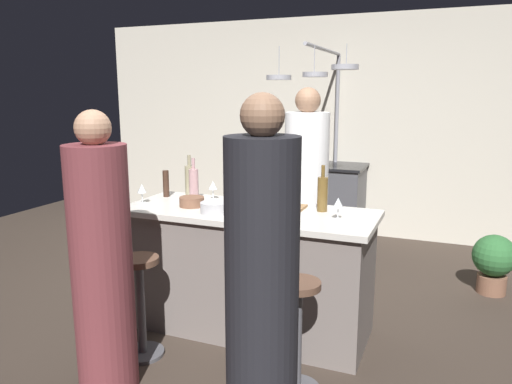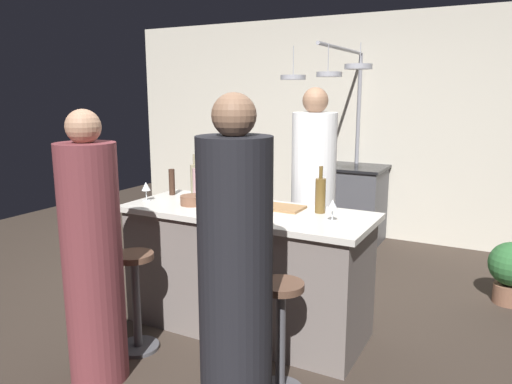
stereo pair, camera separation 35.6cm
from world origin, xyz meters
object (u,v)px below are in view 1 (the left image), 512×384
object	(u,v)px
mixing_bowl_steel	(214,208)
wine_bottle_amber	(322,193)
cutting_board	(282,207)
pepper_mill	(166,184)
bar_stool_left	(141,302)
bar_stool_right	(297,332)
chef	(306,200)
wine_glass_near_right_guest	(338,204)
mixing_bowl_wooden	(192,202)
guest_left	(102,265)
wine_glass_by_chef	(213,186)
wine_glass_near_left_guest	(142,189)
stove_range	(329,202)
guest_right	(262,285)
wine_bottle_rose	(194,184)
potted_plant	(494,260)
wine_bottle_white	(190,180)

from	to	relation	value
mixing_bowl_steel	wine_bottle_amber	bearing A→B (deg)	26.54
cutting_board	pepper_mill	bearing A→B (deg)	178.53
wine_bottle_amber	cutting_board	bearing A→B (deg)	-176.18
bar_stool_left	cutting_board	world-z (taller)	cutting_board
bar_stool_right	bar_stool_left	bearing A→B (deg)	180.00
chef	bar_stool_right	distance (m)	1.57
wine_glass_near_right_guest	mixing_bowl_wooden	size ratio (longest dim) A/B	0.81
bar_stool_right	chef	bearing A→B (deg)	104.89
bar_stool_right	pepper_mill	size ratio (longest dim) A/B	3.24
cutting_board	guest_left	bearing A→B (deg)	-121.28
wine_glass_by_chef	bar_stool_left	bearing A→B (deg)	-98.07
bar_stool_right	wine_glass_near_left_guest	size ratio (longest dim) A/B	4.66
stove_range	wine_glass_near_right_guest	xyz separation A→B (m)	(0.65, -2.48, 0.56)
bar_stool_right	mixing_bowl_steel	xyz separation A→B (m)	(-0.74, 0.44, 0.56)
guest_right	wine_glass_near_left_guest	bearing A→B (deg)	145.61
guest_right	wine_glass_near_right_guest	size ratio (longest dim) A/B	11.75
wine_glass_near_left_guest	mixing_bowl_steel	bearing A→B (deg)	-6.29
stove_range	guest_right	distance (m)	3.51
stove_range	guest_right	xyz separation A→B (m)	(0.50, -3.46, 0.35)
cutting_board	chef	bearing A→B (deg)	92.19
wine_glass_near_right_guest	cutting_board	bearing A→B (deg)	159.35
mixing_bowl_steel	chef	bearing A→B (deg)	70.73
wine_bottle_rose	stove_range	bearing A→B (deg)	77.53
chef	pepper_mill	bearing A→B (deg)	-144.81
wine_glass_near_right_guest	mixing_bowl_wooden	xyz separation A→B (m)	(-1.07, -0.03, -0.07)
chef	cutting_board	bearing A→B (deg)	-87.81
wine_glass_near_left_guest	potted_plant	bearing A→B (deg)	30.62
wine_bottle_white	bar_stool_right	bearing A→B (deg)	-36.50
wine_glass_near_right_guest	wine_glass_by_chef	distance (m)	1.06
chef	wine_bottle_rose	size ratio (longest dim) A/B	5.39
bar_stool_left	guest_left	distance (m)	0.53
wine_glass_near_left_guest	mixing_bowl_steel	size ratio (longest dim) A/B	0.76
cutting_board	wine_bottle_white	bearing A→B (deg)	172.01
guest_right	wine_bottle_white	size ratio (longest dim) A/B	5.19
chef	wine_bottle_white	bearing A→B (deg)	-143.61
cutting_board	wine_bottle_rose	world-z (taller)	wine_bottle_rose
wine_bottle_white	wine_bottle_rose	bearing A→B (deg)	-48.32
wine_bottle_amber	wine_glass_near_right_guest	distance (m)	0.24
wine_glass_near_right_guest	wine_glass_by_chef	size ratio (longest dim) A/B	1.00
bar_stool_left	guest_right	xyz separation A→B (m)	(1.00, -0.39, 0.42)
guest_left	wine_bottle_amber	size ratio (longest dim) A/B	5.00
wine_bottle_white	mixing_bowl_steel	distance (m)	0.62
potted_plant	wine_glass_near_left_guest	size ratio (longest dim) A/B	3.56
stove_range	potted_plant	bearing A→B (deg)	-31.86
stove_range	pepper_mill	size ratio (longest dim) A/B	4.24
wine_glass_near_left_guest	wine_glass_by_chef	bearing A→B (deg)	36.00
guest_right	pepper_mill	world-z (taller)	guest_right
wine_glass_by_chef	mixing_bowl_steel	size ratio (longest dim) A/B	0.76
wine_bottle_white	wine_glass_near_right_guest	bearing A→B (deg)	-12.58
pepper_mill	mixing_bowl_steel	size ratio (longest dim) A/B	1.09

